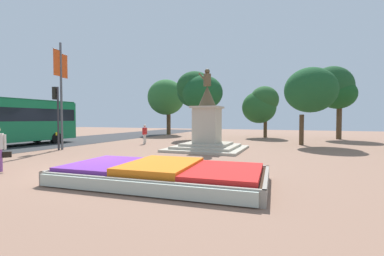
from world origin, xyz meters
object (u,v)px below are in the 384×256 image
Objects in this scene: pedestrian_near_planter at (145,133)px; banner_pole at (61,90)px; statue_monument at (207,131)px; city_bus at (0,119)px; flower_planter at (161,174)px; traffic_light_mid_block at (57,107)px.

banner_pole is at bearing -118.58° from pedestrian_near_planter.
banner_pole is at bearing -158.41° from statue_monument.
pedestrian_near_planter is (2.90, 5.33, -2.99)m from banner_pole.
city_bus is at bearing -164.49° from statue_monument.
flower_planter is 16.19m from city_bus.
banner_pole reaches higher than city_bus.
statue_monument is 9.80m from traffic_light_mid_block.
flower_planter is at bearing -81.64° from statue_monument.
statue_monument reaches higher than traffic_light_mid_block.
traffic_light_mid_block is 0.38× the size of city_bus.
banner_pole is 6.77m from pedestrian_near_planter.
flower_planter is 4.41× the size of pedestrian_near_planter.
banner_pole reaches higher than traffic_light_mid_block.
traffic_light_mid_block is 2.65× the size of pedestrian_near_planter.
statue_monument is at bearing 22.11° from traffic_light_mid_block.
city_bus is at bearing 162.81° from flower_planter.
traffic_light_mid_block is (-8.97, -3.64, 1.53)m from statue_monument.
banner_pole is at bearing 152.59° from flower_planter.
statue_monument is at bearing 21.59° from banner_pole.
pedestrian_near_planter is at bearing 124.09° from flower_planter.
pedestrian_near_planter is at bearing 61.42° from banner_pole.
pedestrian_near_planter is (3.11, 5.51, -1.90)m from traffic_light_mid_block.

